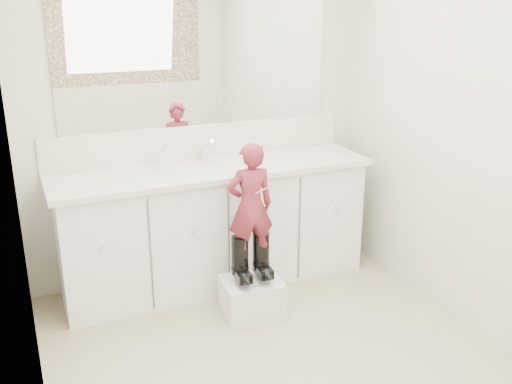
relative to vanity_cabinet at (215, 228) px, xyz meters
name	(u,v)px	position (x,y,z in m)	size (l,w,h in m)	color
floor	(291,371)	(0.00, -1.23, -0.42)	(3.00, 3.00, 0.00)	#8A7C5A
wall_back	(200,116)	(0.00, 0.27, 0.77)	(2.60, 2.60, 0.00)	beige
wall_left	(19,205)	(-1.30, -1.23, 0.78)	(3.00, 3.00, 0.00)	beige
wall_right	(490,144)	(1.30, -1.23, 0.78)	(3.00, 3.00, 0.00)	beige
vanity_cabinet	(215,228)	(0.00, 0.00, 0.00)	(2.20, 0.55, 0.85)	silver
countertop	(214,170)	(0.00, -0.01, 0.45)	(2.28, 0.58, 0.04)	beige
backsplash	(201,142)	(0.00, 0.26, 0.59)	(2.28, 0.03, 0.25)	beige
mirror	(198,55)	(0.00, 0.26, 1.22)	(2.00, 0.02, 1.00)	white
faucet	(206,155)	(0.00, 0.15, 0.52)	(0.08, 0.08, 0.10)	silver
cup	(255,153)	(0.34, 0.05, 0.52)	(0.11, 0.11, 0.10)	beige
soap_bottle	(166,157)	(-0.33, 0.02, 0.57)	(0.09, 0.10, 0.21)	beige
step_stool	(252,297)	(0.05, -0.55, -0.30)	(0.38, 0.32, 0.24)	silver
boot_left	(240,259)	(-0.02, -0.53, -0.02)	(0.12, 0.21, 0.32)	black
boot_right	(261,255)	(0.13, -0.53, -0.02)	(0.12, 0.21, 0.32)	black
toddler	(250,206)	(0.05, -0.53, 0.34)	(0.30, 0.20, 0.83)	#B13640
toothbrush	(266,189)	(0.12, -0.61, 0.47)	(0.01, 0.01, 0.14)	#D35296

